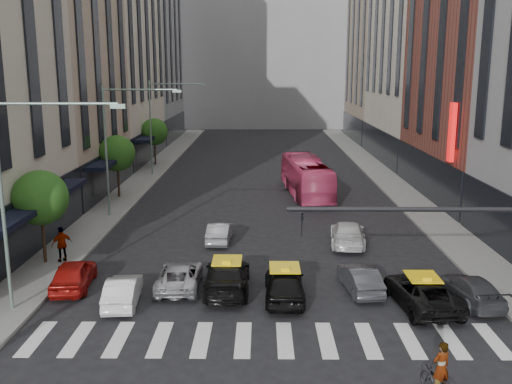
{
  "coord_description": "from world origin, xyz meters",
  "views": [
    {
      "loc": [
        -0.3,
        -18.73,
        10.18
      ],
      "look_at": [
        -0.59,
        9.94,
        4.0
      ],
      "focal_mm": 40.0,
      "sensor_mm": 36.0,
      "label": 1
    }
  ],
  "objects_px": {
    "streetlamp_mid": "(119,133)",
    "taxi_left": "(227,276)",
    "taxi_center": "(285,284)",
    "car_white_front": "(123,291)",
    "pedestrian_far": "(62,244)",
    "streetlamp_near": "(23,177)",
    "motorcycle": "(440,384)",
    "car_red": "(74,274)",
    "streetlamp_far": "(160,115)",
    "bus": "(306,177)"
  },
  "relations": [
    {
      "from": "car_red",
      "to": "taxi_center",
      "type": "relative_size",
      "value": 0.93
    },
    {
      "from": "taxi_left",
      "to": "taxi_center",
      "type": "xyz_separation_m",
      "value": [
        2.64,
        -0.98,
        0.01
      ]
    },
    {
      "from": "taxi_center",
      "to": "motorcycle",
      "type": "distance_m",
      "value": 9.15
    },
    {
      "from": "car_white_front",
      "to": "taxi_center",
      "type": "bearing_deg",
      "value": 179.88
    },
    {
      "from": "streetlamp_near",
      "to": "motorcycle",
      "type": "relative_size",
      "value": 4.72
    },
    {
      "from": "car_white_front",
      "to": "motorcycle",
      "type": "distance_m",
      "value": 13.83
    },
    {
      "from": "streetlamp_near",
      "to": "motorcycle",
      "type": "distance_m",
      "value": 17.52
    },
    {
      "from": "streetlamp_far",
      "to": "taxi_left",
      "type": "xyz_separation_m",
      "value": [
        8.14,
        -29.57,
        -5.16
      ]
    },
    {
      "from": "streetlamp_far",
      "to": "taxi_center",
      "type": "height_order",
      "value": "streetlamp_far"
    },
    {
      "from": "car_white_front",
      "to": "bus",
      "type": "bearing_deg",
      "value": -118.38
    },
    {
      "from": "streetlamp_mid",
      "to": "taxi_center",
      "type": "relative_size",
      "value": 2.06
    },
    {
      "from": "streetlamp_near",
      "to": "pedestrian_far",
      "type": "bearing_deg",
      "value": 97.92
    },
    {
      "from": "motorcycle",
      "to": "car_red",
      "type": "bearing_deg",
      "value": -55.02
    },
    {
      "from": "streetlamp_far",
      "to": "car_white_front",
      "type": "xyz_separation_m",
      "value": [
        3.63,
        -31.13,
        -5.28
      ]
    },
    {
      "from": "streetlamp_far",
      "to": "car_white_front",
      "type": "relative_size",
      "value": 2.38
    },
    {
      "from": "car_red",
      "to": "bus",
      "type": "bearing_deg",
      "value": -127.06
    },
    {
      "from": "streetlamp_near",
      "to": "motorcycle",
      "type": "xyz_separation_m",
      "value": [
        15.36,
        -6.47,
        -5.4
      ]
    },
    {
      "from": "streetlamp_far",
      "to": "bus",
      "type": "bearing_deg",
      "value": -33.29
    },
    {
      "from": "motorcycle",
      "to": "pedestrian_far",
      "type": "relative_size",
      "value": 1.0
    },
    {
      "from": "taxi_left",
      "to": "taxi_center",
      "type": "distance_m",
      "value": 2.82
    },
    {
      "from": "streetlamp_mid",
      "to": "motorcycle",
      "type": "distance_m",
      "value": 27.75
    },
    {
      "from": "taxi_left",
      "to": "pedestrian_far",
      "type": "xyz_separation_m",
      "value": [
        -8.99,
        3.68,
        0.36
      ]
    },
    {
      "from": "streetlamp_near",
      "to": "motorcycle",
      "type": "height_order",
      "value": "streetlamp_near"
    },
    {
      "from": "streetlamp_mid",
      "to": "taxi_left",
      "type": "height_order",
      "value": "streetlamp_mid"
    },
    {
      "from": "car_red",
      "to": "taxi_center",
      "type": "height_order",
      "value": "taxi_center"
    },
    {
      "from": "pedestrian_far",
      "to": "motorcycle",
      "type": "bearing_deg",
      "value": 105.07
    },
    {
      "from": "streetlamp_near",
      "to": "car_red",
      "type": "relative_size",
      "value": 2.21
    },
    {
      "from": "streetlamp_far",
      "to": "pedestrian_far",
      "type": "relative_size",
      "value": 4.74
    },
    {
      "from": "car_red",
      "to": "motorcycle",
      "type": "distance_m",
      "value": 17.17
    },
    {
      "from": "car_red",
      "to": "car_white_front",
      "type": "relative_size",
      "value": 1.08
    },
    {
      "from": "car_white_front",
      "to": "pedestrian_far",
      "type": "relative_size",
      "value": 1.99
    },
    {
      "from": "taxi_left",
      "to": "taxi_center",
      "type": "bearing_deg",
      "value": 158.8
    },
    {
      "from": "streetlamp_far",
      "to": "car_white_front",
      "type": "distance_m",
      "value": 31.78
    },
    {
      "from": "streetlamp_mid",
      "to": "taxi_center",
      "type": "height_order",
      "value": "streetlamp_mid"
    },
    {
      "from": "pedestrian_far",
      "to": "streetlamp_near",
      "type": "bearing_deg",
      "value": 60.81
    },
    {
      "from": "car_red",
      "to": "bus",
      "type": "xyz_separation_m",
      "value": [
        12.55,
        20.5,
        0.85
      ]
    },
    {
      "from": "streetlamp_mid",
      "to": "pedestrian_far",
      "type": "xyz_separation_m",
      "value": [
        -0.85,
        -9.89,
        -4.8
      ]
    },
    {
      "from": "bus",
      "to": "taxi_center",
      "type": "bearing_deg",
      "value": 77.29
    },
    {
      "from": "taxi_center",
      "to": "pedestrian_far",
      "type": "xyz_separation_m",
      "value": [
        -11.63,
        4.66,
        0.35
      ]
    },
    {
      "from": "streetlamp_mid",
      "to": "streetlamp_far",
      "type": "xyz_separation_m",
      "value": [
        0.0,
        16.0,
        0.0
      ]
    },
    {
      "from": "taxi_center",
      "to": "streetlamp_mid",
      "type": "bearing_deg",
      "value": -53.35
    },
    {
      "from": "streetlamp_mid",
      "to": "taxi_left",
      "type": "distance_m",
      "value": 16.65
    },
    {
      "from": "bus",
      "to": "motorcycle",
      "type": "distance_m",
      "value": 29.76
    },
    {
      "from": "motorcycle",
      "to": "streetlamp_far",
      "type": "bearing_deg",
      "value": -90.97
    },
    {
      "from": "taxi_left",
      "to": "motorcycle",
      "type": "xyz_separation_m",
      "value": [
        7.21,
        -8.9,
        -0.24
      ]
    },
    {
      "from": "streetlamp_mid",
      "to": "pedestrian_far",
      "type": "relative_size",
      "value": 4.74
    },
    {
      "from": "streetlamp_near",
      "to": "taxi_left",
      "type": "relative_size",
      "value": 1.77
    },
    {
      "from": "streetlamp_mid",
      "to": "motorcycle",
      "type": "xyz_separation_m",
      "value": [
        15.36,
        -22.47,
        -5.4
      ]
    },
    {
      "from": "taxi_left",
      "to": "streetlamp_near",
      "type": "bearing_deg",
      "value": 15.84
    },
    {
      "from": "car_red",
      "to": "taxi_left",
      "type": "height_order",
      "value": "taxi_left"
    }
  ]
}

